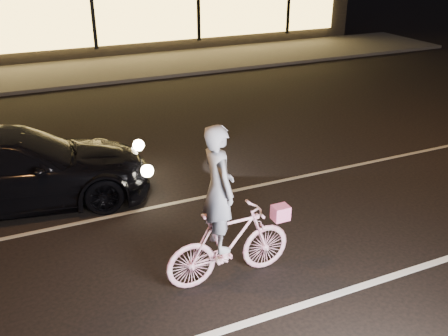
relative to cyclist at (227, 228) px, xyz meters
name	(u,v)px	position (x,y,z in m)	size (l,w,h in m)	color
ground	(276,243)	(1.14, 0.51, -0.87)	(90.00, 90.00, 0.00)	black
lane_stripe_near	(329,297)	(1.14, -0.99, -0.87)	(60.00, 0.12, 0.01)	silver
lane_stripe_far	(226,192)	(1.14, 2.51, -0.87)	(60.00, 0.10, 0.01)	gray
sidewalk	(107,69)	(1.14, 13.51, -0.81)	(30.00, 4.00, 0.12)	#383533
cyclist	(227,228)	(0.00, 0.00, 0.00)	(1.94, 0.67, 2.45)	#D84883
sedan	(14,168)	(-2.63, 3.76, -0.15)	(5.21, 2.72, 1.44)	black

